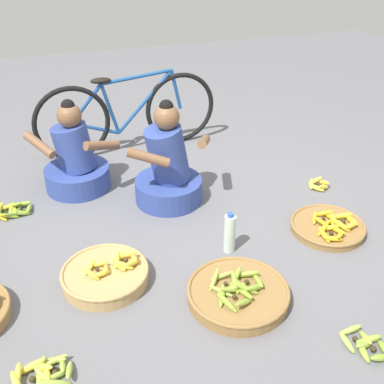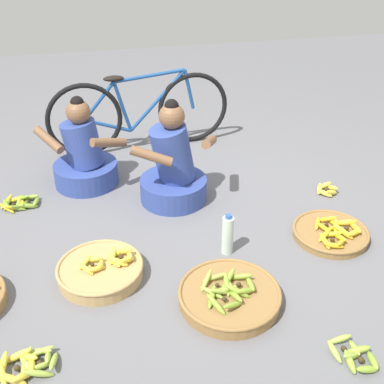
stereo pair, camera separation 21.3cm
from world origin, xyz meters
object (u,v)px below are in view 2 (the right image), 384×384
Objects in this scene: loose_bananas_back_left at (27,364)px; loose_bananas_front_center at (354,355)px; vendor_woman_behind at (84,157)px; banana_basket_front_right at (331,233)px; water_bottle at (228,235)px; banana_basket_back_center at (229,295)px; loose_bananas_near_bicycle at (19,203)px; loose_bananas_back_right at (327,190)px; bicycle_leaning at (140,112)px; vendor_woman_front at (173,169)px; banana_basket_front_left at (101,270)px.

loose_bananas_back_left is 1.65m from loose_bananas_front_center.
vendor_woman_behind reaches higher than loose_bananas_front_center.
water_bottle reaches higher than banana_basket_front_right.
banana_basket_back_center is at bearing 10.70° from loose_bananas_back_left.
loose_bananas_near_bicycle and loose_bananas_back_right have the same top height.
loose_bananas_near_bicycle is (-1.26, 1.37, -0.02)m from banana_basket_back_center.
loose_bananas_front_center is (0.69, -2.73, -0.33)m from bicycle_leaning.
banana_basket_front_right is at bearing -38.28° from vendor_woman_front.
vendor_woman_front is at bearing 93.88° from banana_basket_back_center.
loose_bananas_back_right is (2.39, -0.38, 0.00)m from loose_bananas_near_bicycle.
loose_bananas_back_right is (1.21, -0.20, -0.23)m from vendor_woman_front.
vendor_woman_behind is 2.01m from banana_basket_front_right.
vendor_woman_front is at bearing -32.76° from vendor_woman_behind.
water_bottle is (0.31, -1.74, -0.22)m from bicycle_leaning.
loose_bananas_near_bicycle is 1.67m from water_bottle.
banana_basket_front_right is at bearing -114.40° from loose_bananas_back_right.
loose_bananas_back_right reaches higher than loose_bananas_front_center.
banana_basket_front_right is (1.07, -1.75, -0.32)m from bicycle_leaning.
vendor_woman_behind is 2.43× the size of loose_bananas_back_left.
loose_bananas_back_right is (1.13, 1.00, -0.02)m from banana_basket_back_center.
vendor_woman_behind reaches higher than banana_basket_front_right.
water_bottle is (1.39, -0.92, 0.11)m from loose_bananas_near_bicycle.
loose_bananas_back_right is (1.84, 0.60, -0.02)m from banana_basket_front_left.
loose_bananas_front_center is (1.21, -0.94, -0.03)m from banana_basket_front_left.
water_bottle reaches higher than loose_bananas_back_left.
banana_basket_back_center reaches higher than loose_bananas_back_right.
banana_basket_front_left is at bearing -60.55° from loose_bananas_near_bicycle.
vendor_woman_behind is 1.41× the size of banana_basket_front_left.
loose_bananas_front_center is (1.62, -0.33, -0.00)m from loose_bananas_back_left.
loose_bananas_back_left is (-0.39, -1.83, -0.21)m from vendor_woman_behind.
vendor_woman_behind is 1.88m from loose_bananas_back_left.
bicycle_leaning is at bearing 121.43° from banana_basket_front_right.
banana_basket_back_center is at bearing -47.43° from loose_bananas_near_bicycle.
banana_basket_front_left reaches higher than banana_basket_back_center.
loose_bananas_near_bicycle is at bearing 94.94° from loose_bananas_back_left.
loose_bananas_back_left is (-0.41, -0.61, -0.02)m from banana_basket_front_left.
banana_basket_front_left is 1.12m from loose_bananas_near_bicycle.
bicycle_leaning is 2.82× the size of banana_basket_back_center.
banana_basket_front_right is at bearing -23.58° from loose_bananas_near_bicycle.
loose_bananas_back_right is at bearing 67.55° from loose_bananas_front_center.
banana_basket_front_right is 0.98m from banana_basket_back_center.
banana_basket_front_left is 0.74m from loose_bananas_back_left.
banana_basket_front_right is 0.98× the size of banana_basket_front_left.
banana_basket_back_center is 0.74m from loose_bananas_front_center.
loose_bananas_near_bicycle is (-0.53, -0.25, -0.21)m from vendor_woman_behind.
loose_bananas_back_left is 1.22× the size of loose_bananas_front_center.
vendor_woman_behind reaches higher than loose_bananas_back_right.
loose_bananas_back_left is (-0.93, -2.40, -0.33)m from bicycle_leaning.
loose_bananas_near_bicycle is at bearing -142.77° from bicycle_leaning.
vendor_woman_behind is 3.92× the size of loose_bananas_back_right.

